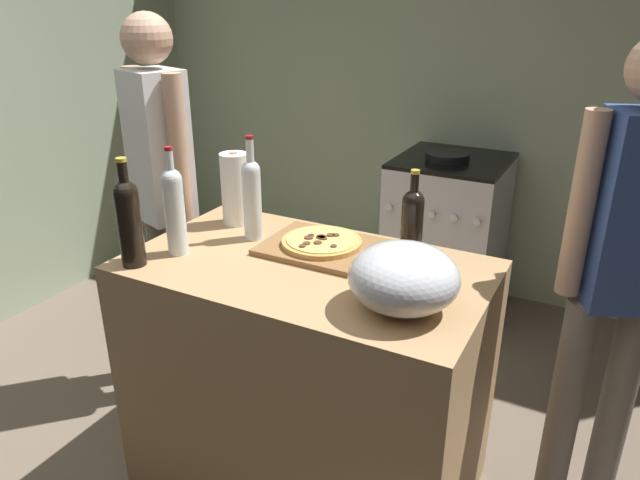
# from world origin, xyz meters

# --- Properties ---
(ground_plane) EXTENTS (4.40, 3.18, 0.02)m
(ground_plane) POSITION_xyz_m (0.00, 1.29, -0.01)
(ground_plane) COLOR #6B5B4C
(kitchen_wall_rear) EXTENTS (4.40, 0.10, 2.60)m
(kitchen_wall_rear) POSITION_xyz_m (0.00, 2.63, 1.30)
(kitchen_wall_rear) COLOR #99A889
(kitchen_wall_rear) RESTS_ON ground_plane
(kitchen_wall_left) EXTENTS (0.10, 3.18, 2.60)m
(kitchen_wall_left) POSITION_xyz_m (-1.95, 1.29, 1.30)
(kitchen_wall_left) COLOR #99A889
(kitchen_wall_left) RESTS_ON ground_plane
(counter) EXTENTS (1.21, 0.71, 0.92)m
(counter) POSITION_xyz_m (0.24, 0.67, 0.46)
(counter) COLOR tan
(counter) RESTS_ON ground_plane
(cutting_board) EXTENTS (0.40, 0.32, 0.02)m
(cutting_board) POSITION_xyz_m (0.23, 0.80, 0.93)
(cutting_board) COLOR olive
(cutting_board) RESTS_ON counter
(pizza) EXTENTS (0.28, 0.28, 0.03)m
(pizza) POSITION_xyz_m (0.23, 0.80, 0.95)
(pizza) COLOR tan
(pizza) RESTS_ON cutting_board
(mixing_bowl) EXTENTS (0.32, 0.32, 0.19)m
(mixing_bowl) POSITION_xyz_m (0.62, 0.54, 1.02)
(mixing_bowl) COLOR #B2B2B7
(mixing_bowl) RESTS_ON counter
(paper_towel_roll) EXTENTS (0.11, 0.11, 0.28)m
(paper_towel_roll) POSITION_xyz_m (-0.19, 0.88, 1.06)
(paper_towel_roll) COLOR white
(paper_towel_roll) RESTS_ON counter
(wine_bottle_amber) EXTENTS (0.07, 0.07, 0.38)m
(wine_bottle_amber) POSITION_xyz_m (-0.20, 0.54, 1.09)
(wine_bottle_amber) COLOR silver
(wine_bottle_amber) RESTS_ON counter
(wine_bottle_green) EXTENTS (0.08, 0.08, 0.36)m
(wine_bottle_green) POSITION_xyz_m (-0.27, 0.40, 1.08)
(wine_bottle_green) COLOR black
(wine_bottle_green) RESTS_ON counter
(wine_bottle_dark) EXTENTS (0.07, 0.07, 0.38)m
(wine_bottle_dark) POSITION_xyz_m (-0.04, 0.78, 1.09)
(wine_bottle_dark) COLOR silver
(wine_bottle_dark) RESTS_ON counter
(wine_bottle_clear) EXTENTS (0.07, 0.07, 0.32)m
(wine_bottle_clear) POSITION_xyz_m (0.54, 0.85, 1.06)
(wine_bottle_clear) COLOR black
(wine_bottle_clear) RESTS_ON counter
(stove) EXTENTS (0.59, 0.64, 0.96)m
(stove) POSITION_xyz_m (0.28, 2.22, 0.47)
(stove) COLOR #B7B7BC
(stove) RESTS_ON ground_plane
(person_in_stripes) EXTENTS (0.38, 0.26, 1.69)m
(person_in_stripes) POSITION_xyz_m (-0.63, 0.95, 0.98)
(person_in_stripes) COLOR slate
(person_in_stripes) RESTS_ON ground_plane
(person_in_red) EXTENTS (0.36, 0.27, 1.66)m
(person_in_red) POSITION_xyz_m (1.16, 1.06, 0.96)
(person_in_red) COLOR slate
(person_in_red) RESTS_ON ground_plane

